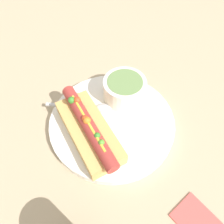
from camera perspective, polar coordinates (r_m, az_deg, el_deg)
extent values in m
plane|color=tan|center=(0.49, 0.00, -3.28)|extent=(4.00, 4.00, 0.00)
cylinder|color=white|center=(0.49, 0.00, -2.69)|extent=(0.27, 0.27, 0.02)
cube|color=tan|center=(0.45, -5.99, -5.05)|extent=(0.19, 0.12, 0.03)
cylinder|color=#9E332D|center=(0.43, -6.26, -3.42)|extent=(0.20, 0.08, 0.03)
sphere|color=#387A28|center=(0.40, -3.88, -6.16)|extent=(0.01, 0.01, 0.01)
sphere|color=#C63F1E|center=(0.45, -9.10, 3.07)|extent=(0.01, 0.01, 0.01)
sphere|color=#518C2D|center=(0.39, -2.78, -7.96)|extent=(0.01, 0.01, 0.01)
sphere|color=orange|center=(0.42, -6.56, -2.23)|extent=(0.02, 0.02, 0.02)
sphere|color=#387A28|center=(0.45, -10.54, 3.06)|extent=(0.01, 0.01, 0.01)
sphere|color=#C63F1E|center=(0.42, -7.09, -1.64)|extent=(0.01, 0.01, 0.01)
cylinder|color=gold|center=(0.41, -6.41, -2.51)|extent=(0.14, 0.04, 0.01)
cylinder|color=silver|center=(0.50, 3.28, 5.90)|extent=(0.10, 0.10, 0.05)
cylinder|color=#66844C|center=(0.48, 3.39, 7.43)|extent=(0.08, 0.08, 0.01)
cube|color=#B7B7BC|center=(0.51, -10.71, 1.55)|extent=(0.09, 0.08, 0.00)
ellipsoid|color=#B7B7BC|center=(0.49, -2.20, 1.09)|extent=(0.04, 0.04, 0.01)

